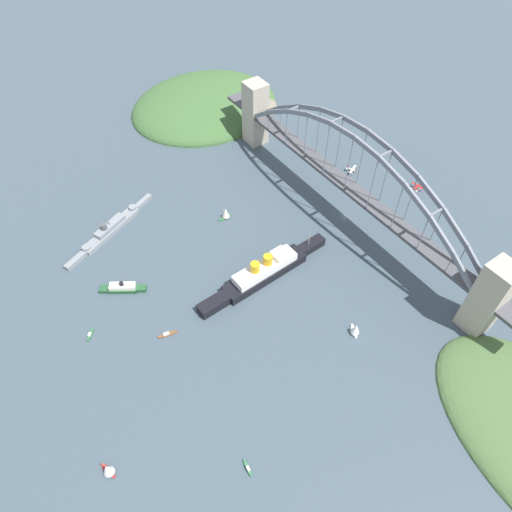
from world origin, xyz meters
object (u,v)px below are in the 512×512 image
(seaplane_second_in_formation, at_px, (352,170))
(small_boat_1, at_px, (167,334))
(small_boat_2, at_px, (356,329))
(harbor_arch_bridge, at_px, (350,186))
(naval_cruiser, at_px, (110,229))
(small_boat_4, at_px, (248,468))
(small_boat_0, at_px, (226,213))
(small_boat_5, at_px, (107,469))
(small_boat_3, at_px, (90,335))
(harbor_ferry_steamer, at_px, (123,288))
(ocean_liner, at_px, (264,271))
(seaplane_taxiing_near_bridge, at_px, (417,187))

(seaplane_second_in_formation, bearing_deg, small_boat_1, 104.34)
(seaplane_second_in_formation, xyz_separation_m, small_boat_2, (-112.20, 100.93, 2.50))
(seaplane_second_in_formation, distance_m, small_boat_1, 198.73)
(harbor_arch_bridge, height_order, naval_cruiser, harbor_arch_bridge)
(seaplane_second_in_formation, xyz_separation_m, small_boat_4, (-138.96, 196.16, -1.39))
(small_boat_0, xyz_separation_m, small_boat_5, (-116.01, 141.36, 0.27))
(small_boat_4, bearing_deg, seaplane_second_in_formation, -54.69)
(small_boat_3, bearing_deg, small_boat_5, 164.36)
(naval_cruiser, relative_size, harbor_ferry_steamer, 2.93)
(small_boat_1, xyz_separation_m, small_boat_3, (25.68, 37.55, 0.23))
(harbor_arch_bridge, height_order, small_boat_1, harbor_arch_bridge)
(small_boat_0, bearing_deg, small_boat_1, 127.73)
(harbor_ferry_steamer, xyz_separation_m, seaplane_second_in_formation, (3.69, -200.01, -0.16))
(small_boat_0, bearing_deg, harbor_arch_bridge, -124.03)
(harbor_arch_bridge, distance_m, naval_cruiser, 170.93)
(small_boat_5, bearing_deg, small_boat_0, -50.63)
(ocean_liner, xyz_separation_m, small_boat_0, (60.85, -9.21, -0.84))
(harbor_arch_bridge, relative_size, naval_cruiser, 3.67)
(seaplane_second_in_formation, bearing_deg, small_boat_4, 125.31)
(naval_cruiser, relative_size, small_boat_5, 7.44)
(small_boat_3, bearing_deg, naval_cruiser, -31.66)
(harbor_ferry_steamer, distance_m, small_boat_2, 146.96)
(seaplane_taxiing_near_bridge, bearing_deg, naval_cruiser, 66.23)
(ocean_liner, relative_size, small_boat_0, 9.80)
(ocean_liner, relative_size, small_boat_2, 9.78)
(small_boat_0, height_order, small_boat_3, small_boat_0)
(ocean_liner, distance_m, naval_cruiser, 116.06)
(small_boat_1, relative_size, small_boat_3, 1.72)
(harbor_ferry_steamer, bearing_deg, harbor_arch_bridge, -100.82)
(ocean_liner, height_order, small_boat_0, ocean_liner)
(seaplane_second_in_formation, xyz_separation_m, small_boat_0, (14.14, 110.66, 2.48))
(ocean_liner, relative_size, small_boat_5, 9.40)
(small_boat_3, bearing_deg, ocean_liner, -101.87)
(harbor_arch_bridge, bearing_deg, small_boat_1, 95.44)
(naval_cruiser, xyz_separation_m, small_boat_4, (-188.07, 10.86, -1.96))
(small_boat_2, bearing_deg, small_boat_4, 105.69)
(naval_cruiser, bearing_deg, ocean_liner, -145.67)
(ocean_liner, relative_size, seaplane_taxiing_near_bridge, 9.65)
(harbor_arch_bridge, height_order, small_boat_0, harbor_arch_bridge)
(small_boat_3, distance_m, small_boat_5, 81.45)
(harbor_arch_bridge, bearing_deg, small_boat_3, 86.71)
(naval_cruiser, height_order, small_boat_1, naval_cruiser)
(harbor_ferry_steamer, height_order, small_boat_4, harbor_ferry_steamer)
(harbor_ferry_steamer, xyz_separation_m, small_boat_3, (-19.84, 30.07, -1.51))
(harbor_arch_bridge, xyz_separation_m, small_boat_5, (-67.32, 213.45, -24.04))
(ocean_liner, height_order, small_boat_2, ocean_liner)
(small_boat_0, xyz_separation_m, small_boat_2, (-126.35, -9.73, 0.02))
(ocean_liner, height_order, harbor_ferry_steamer, ocean_liner)
(harbor_ferry_steamer, relative_size, seaplane_taxiing_near_bridge, 2.61)
(naval_cruiser, xyz_separation_m, small_boat_3, (-72.64, 44.79, -1.92))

